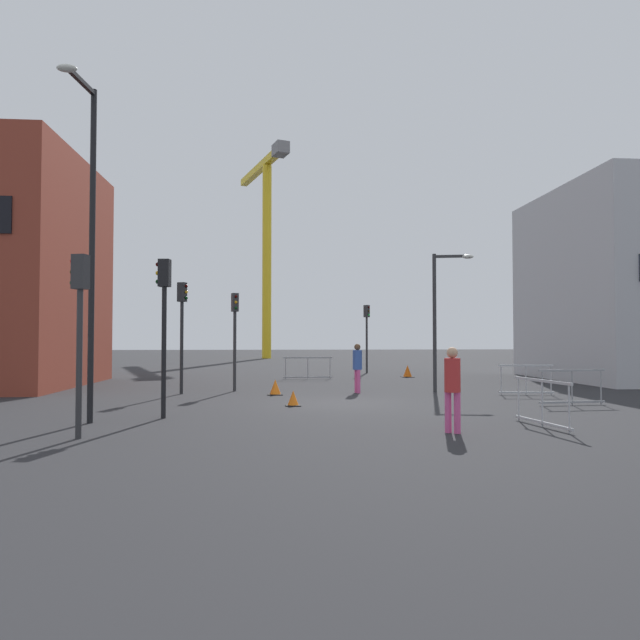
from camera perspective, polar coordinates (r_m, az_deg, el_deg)
ground at (r=17.81m, az=1.92°, el=-8.33°), size 160.00×160.00×0.00m
construction_crane at (r=57.54m, az=-5.40°, el=9.37°), size 5.26×13.11×20.16m
streetlamp_tall at (r=14.68m, az=-22.17°, el=8.61°), size 0.45×1.53×8.03m
streetlamp_short at (r=21.73m, az=12.00°, el=1.19°), size 1.50×0.43×5.18m
traffic_light_corner at (r=12.43m, az=-23.00°, el=0.57°), size 0.39×0.31×3.71m
traffic_light_verge at (r=32.79m, az=4.72°, el=-0.74°), size 0.36×0.37×3.92m
traffic_light_crosswalk at (r=21.14m, az=-13.68°, el=0.09°), size 0.39×0.33×4.03m
traffic_light_median at (r=14.89m, az=-15.40°, el=0.85°), size 0.38×0.27×4.02m
traffic_light_near at (r=21.83m, az=-8.54°, el=-0.49°), size 0.31×0.39×3.73m
pedestrian_walking at (r=12.49m, az=13.16°, el=-6.14°), size 0.34×0.34×1.83m
pedestrian_waiting at (r=20.98m, az=3.78°, el=-4.45°), size 0.34×0.34×1.81m
safety_barrier_right_run at (r=27.91m, az=-1.23°, el=-4.81°), size 2.43×0.09×1.08m
safety_barrier_front at (r=13.97m, az=21.40°, el=-7.69°), size 0.36×2.11×1.08m
safety_barrier_left_run at (r=21.39m, az=19.98°, el=-5.62°), size 1.92×0.30×1.08m
safety_barrier_rear at (r=18.71m, az=23.97°, el=-6.13°), size 2.13×0.24×1.08m
traffic_cone_on_verge at (r=20.37m, az=-4.51°, el=-6.80°), size 0.54×0.54×0.55m
traffic_cone_striped at (r=29.71m, az=8.78°, el=-5.14°), size 0.61×0.61×0.62m
traffic_cone_orange at (r=17.05m, az=-2.71°, el=-7.92°), size 0.45×0.45×0.46m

